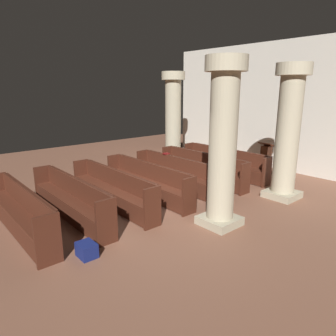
{
  "coord_description": "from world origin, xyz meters",
  "views": [
    {
      "loc": [
        5.69,
        -4.23,
        2.88
      ],
      "look_at": [
        -0.52,
        1.16,
        0.75
      ],
      "focal_mm": 32.78,
      "sensor_mm": 36.0,
      "label": 1
    }
  ],
  "objects": [
    {
      "name": "kneeler_box_red",
      "position": [
        1.16,
        1.29,
        0.13
      ],
      "size": [
        0.36,
        0.3,
        0.26
      ],
      "primitive_type": "cube",
      "color": "maroon",
      "rests_on": "ground"
    },
    {
      "name": "pew_row_3",
      "position": [
        -0.72,
        0.58,
        0.49
      ],
      "size": [
        3.36,
        0.46,
        0.91
      ],
      "color": "#4C2316",
      "rests_on": "ground"
    },
    {
      "name": "pew_row_0",
      "position": [
        -0.72,
        3.86,
        0.49
      ],
      "size": [
        3.36,
        0.47,
        0.91
      ],
      "color": "#4C2316",
      "rests_on": "ground"
    },
    {
      "name": "lectern",
      "position": [
        0.02,
        5.23,
        0.45
      ],
      "size": [
        0.48,
        0.45,
        1.08
      ],
      "color": "#562B1A",
      "rests_on": "ground"
    },
    {
      "name": "pillar_aisle_rear",
      "position": [
        1.75,
        0.67,
        1.82
      ],
      "size": [
        0.83,
        0.83,
        3.5
      ],
      "color": "tan",
      "rests_on": "ground"
    },
    {
      "name": "pew_row_6",
      "position": [
        -0.72,
        -2.7,
        0.49
      ],
      "size": [
        3.36,
        0.46,
        0.91
      ],
      "color": "#4C2316",
      "rests_on": "ground"
    },
    {
      "name": "ground_plane",
      "position": [
        0.0,
        0.0,
        0.0
      ],
      "size": [
        19.2,
        19.2,
        0.0
      ],
      "primitive_type": "plane",
      "color": "brown"
    },
    {
      "name": "pew_row_2",
      "position": [
        -0.72,
        1.67,
        0.49
      ],
      "size": [
        3.36,
        0.47,
        0.91
      ],
      "color": "#4C2316",
      "rests_on": "ground"
    },
    {
      "name": "pew_row_5",
      "position": [
        -0.72,
        -1.6,
        0.49
      ],
      "size": [
        3.36,
        0.47,
        0.91
      ],
      "color": "#4C2316",
      "rests_on": "ground"
    },
    {
      "name": "pew_row_1",
      "position": [
        -0.72,
        2.76,
        0.49
      ],
      "size": [
        3.36,
        0.46,
        0.91
      ],
      "color": "#4C2316",
      "rests_on": "ground"
    },
    {
      "name": "back_wall",
      "position": [
        0.0,
        6.08,
        2.25
      ],
      "size": [
        10.0,
        0.16,
        4.5
      ],
      "primitive_type": "cube",
      "color": "silver",
      "rests_on": "ground"
    },
    {
      "name": "hymn_book",
      "position": [
        -1.42,
        1.86,
        0.92
      ],
      "size": [
        0.15,
        0.18,
        0.03
      ],
      "primitive_type": "cube",
      "color": "maroon",
      "rests_on": "pew_row_2"
    },
    {
      "name": "pillar_aisle_side",
      "position": [
        1.75,
        3.31,
        1.82
      ],
      "size": [
        0.87,
        0.87,
        3.5
      ],
      "color": "tan",
      "rests_on": "ground"
    },
    {
      "name": "kneeler_box_navy",
      "position": [
        1.08,
        -2.13,
        0.13
      ],
      "size": [
        0.36,
        0.29,
        0.26
      ],
      "primitive_type": "cube",
      "color": "navy",
      "rests_on": "ground"
    },
    {
      "name": "pew_row_4",
      "position": [
        -0.72,
        -0.51,
        0.49
      ],
      "size": [
        3.36,
        0.46,
        0.91
      ],
      "color": "#4C2316",
      "rests_on": "ground"
    },
    {
      "name": "pillar_far_side",
      "position": [
        -3.14,
        3.69,
        1.82
      ],
      "size": [
        0.87,
        0.87,
        3.5
      ],
      "color": "tan",
      "rests_on": "ground"
    }
  ]
}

